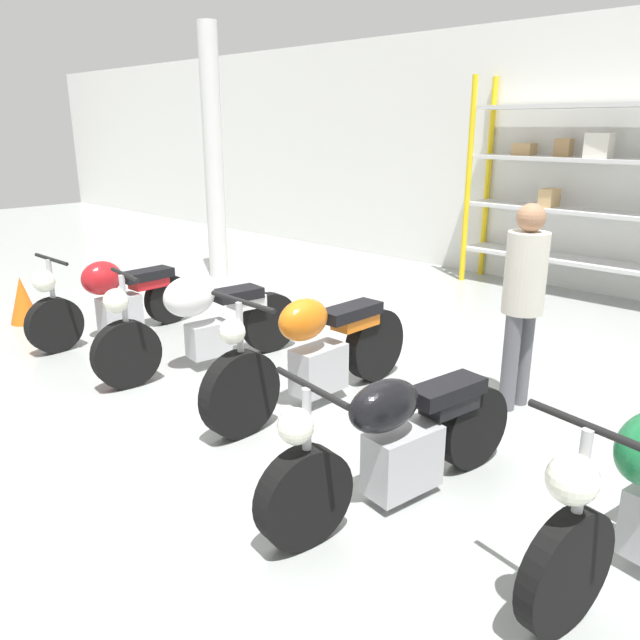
# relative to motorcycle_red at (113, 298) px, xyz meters

# --- Properties ---
(ground_plane) EXTENTS (30.00, 30.00, 0.00)m
(ground_plane) POSITION_rel_motorcycle_red_xyz_m (2.75, -0.03, -0.43)
(ground_plane) COLOR #9EA3A0
(back_wall) EXTENTS (30.00, 0.08, 3.60)m
(back_wall) POSITION_rel_motorcycle_red_xyz_m (2.75, 5.55, 1.37)
(back_wall) COLOR white
(back_wall) RESTS_ON ground_plane
(support_pillar) EXTENTS (0.28, 0.28, 3.60)m
(support_pillar) POSITION_rel_motorcycle_red_xyz_m (-1.54, 2.56, 1.37)
(support_pillar) COLOR silver
(support_pillar) RESTS_ON ground_plane
(motorcycle_red) EXTENTS (0.67, 1.92, 0.97)m
(motorcycle_red) POSITION_rel_motorcycle_red_xyz_m (0.00, 0.00, 0.00)
(motorcycle_red) COLOR black
(motorcycle_red) RESTS_ON ground_plane
(motorcycle_white) EXTENTS (0.58, 2.11, 1.03)m
(motorcycle_white) POSITION_rel_motorcycle_red_xyz_m (1.45, 0.10, 0.05)
(motorcycle_white) COLOR black
(motorcycle_white) RESTS_ON ground_plane
(motorcycle_orange) EXTENTS (0.70, 2.19, 1.04)m
(motorcycle_orange) POSITION_rel_motorcycle_red_xyz_m (2.79, 0.27, 0.02)
(motorcycle_orange) COLOR black
(motorcycle_orange) RESTS_ON ground_plane
(motorcycle_black) EXTENTS (0.62, 1.96, 0.94)m
(motorcycle_black) POSITION_rel_motorcycle_red_xyz_m (4.12, -0.38, -0.03)
(motorcycle_black) COLOR black
(motorcycle_black) RESTS_ON ground_plane
(person_browsing) EXTENTS (0.36, 0.36, 1.66)m
(person_browsing) POSITION_rel_motorcycle_red_xyz_m (3.99, 1.38, 0.54)
(person_browsing) COLOR #595960
(person_browsing) RESTS_ON ground_plane
(traffic_cone) EXTENTS (0.32, 0.32, 0.55)m
(traffic_cone) POSITION_rel_motorcycle_red_xyz_m (-1.22, -0.50, -0.16)
(traffic_cone) COLOR orange
(traffic_cone) RESTS_ON ground_plane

